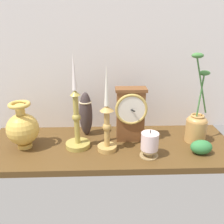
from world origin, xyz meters
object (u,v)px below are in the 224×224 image
object	(u,v)px
candlestick_tall_left	(77,123)
brass_vase_jar	(196,124)
pillar_candle_front	(150,144)
mantel_clock	(131,113)
tall_ceramic_vase	(86,114)
brass_vase_bulbous	(23,128)
candlestick_tall_center	(107,124)

from	to	relation	value
candlestick_tall_left	brass_vase_jar	bearing A→B (deg)	4.10
pillar_candle_front	mantel_clock	bearing A→B (deg)	113.08
tall_ceramic_vase	pillar_candle_front	bearing A→B (deg)	-37.83
brass_vase_jar	tall_ceramic_vase	world-z (taller)	brass_vase_jar
brass_vase_bulbous	tall_ceramic_vase	size ratio (longest dim) A/B	0.96
brass_vase_jar	mantel_clock	bearing A→B (deg)	175.78
candlestick_tall_left	candlestick_tall_center	world-z (taller)	candlestick_tall_left
candlestick_tall_center	tall_ceramic_vase	xyz separation A→B (cm)	(-8.76, 13.71, -0.93)
mantel_clock	pillar_candle_front	distance (cm)	16.10
mantel_clock	tall_ceramic_vase	size ratio (longest dim) A/B	1.16
brass_vase_bulbous	pillar_candle_front	bearing A→B (deg)	-10.11
candlestick_tall_center	tall_ceramic_vase	distance (cm)	16.30
mantel_clock	brass_vase_jar	size ratio (longest dim) A/B	0.61
brass_vase_jar	tall_ceramic_vase	size ratio (longest dim) A/B	1.88
mantel_clock	candlestick_tall_center	size ratio (longest dim) A/B	0.67
mantel_clock	brass_vase_bulbous	size ratio (longest dim) A/B	1.20
pillar_candle_front	tall_ceramic_vase	world-z (taller)	tall_ceramic_vase
pillar_candle_front	tall_ceramic_vase	xyz separation A→B (cm)	(-24.20, 18.79, 4.83)
tall_ceramic_vase	brass_vase_bulbous	bearing A→B (deg)	-156.61
brass_vase_bulbous	tall_ceramic_vase	distance (cm)	25.87
candlestick_tall_center	brass_vase_jar	bearing A→B (deg)	9.88
mantel_clock	candlestick_tall_center	xyz separation A→B (cm)	(-9.72, -8.34, -1.03)
candlestick_tall_left	brass_vase_bulbous	bearing A→B (deg)	178.52
mantel_clock	pillar_candle_front	world-z (taller)	mantel_clock
brass_vase_jar	pillar_candle_front	world-z (taller)	brass_vase_jar
candlestick_tall_center	tall_ceramic_vase	world-z (taller)	candlestick_tall_center
brass_vase_bulbous	brass_vase_jar	distance (cm)	69.07
candlestick_tall_left	brass_vase_jar	size ratio (longest dim) A/B	1.03
candlestick_tall_left	tall_ceramic_vase	bearing A→B (deg)	75.70
pillar_candle_front	candlestick_tall_center	bearing A→B (deg)	161.78
mantel_clock	brass_vase_jar	world-z (taller)	brass_vase_jar
brass_vase_bulbous	candlestick_tall_left	bearing A→B (deg)	-1.48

